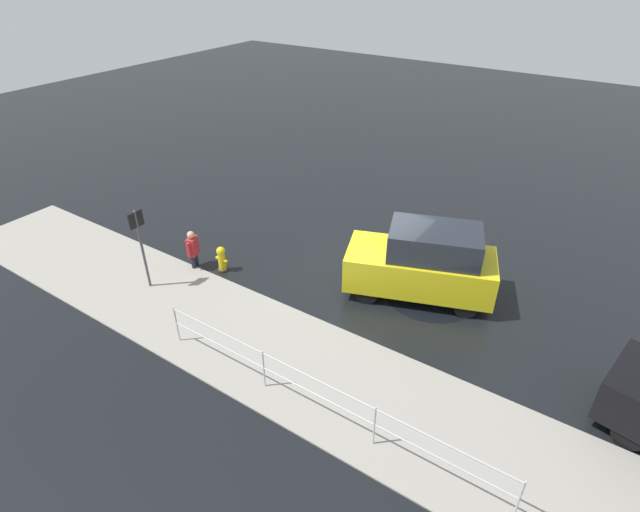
{
  "coord_description": "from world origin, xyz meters",
  "views": [
    {
      "loc": [
        -5.43,
        10.91,
        8.25
      ],
      "look_at": [
        1.05,
        1.19,
        0.9
      ],
      "focal_mm": 28.0,
      "sensor_mm": 36.0,
      "label": 1
    }
  ],
  "objects_px": {
    "moving_hatchback": "(423,262)",
    "pedestrian": "(193,248)",
    "sign_post": "(140,239)",
    "fire_hydrant": "(222,259)"
  },
  "relations": [
    {
      "from": "fire_hydrant",
      "to": "sign_post",
      "type": "distance_m",
      "value": 2.4
    },
    {
      "from": "pedestrian",
      "to": "moving_hatchback",
      "type": "bearing_deg",
      "value": -157.94
    },
    {
      "from": "fire_hydrant",
      "to": "pedestrian",
      "type": "height_order",
      "value": "pedestrian"
    },
    {
      "from": "fire_hydrant",
      "to": "sign_post",
      "type": "relative_size",
      "value": 0.33
    },
    {
      "from": "fire_hydrant",
      "to": "pedestrian",
      "type": "distance_m",
      "value": 0.91
    },
    {
      "from": "moving_hatchback",
      "to": "sign_post",
      "type": "height_order",
      "value": "sign_post"
    },
    {
      "from": "moving_hatchback",
      "to": "pedestrian",
      "type": "xyz_separation_m",
      "value": [
        6.15,
        2.49,
        -0.34
      ]
    },
    {
      "from": "fire_hydrant",
      "to": "pedestrian",
      "type": "relative_size",
      "value": 0.66
    },
    {
      "from": "moving_hatchback",
      "to": "pedestrian",
      "type": "relative_size",
      "value": 3.48
    },
    {
      "from": "moving_hatchback",
      "to": "pedestrian",
      "type": "height_order",
      "value": "moving_hatchback"
    }
  ]
}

